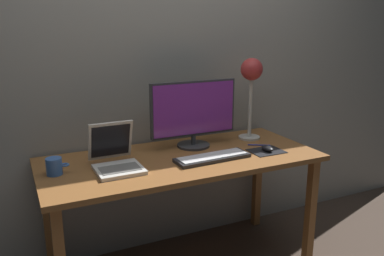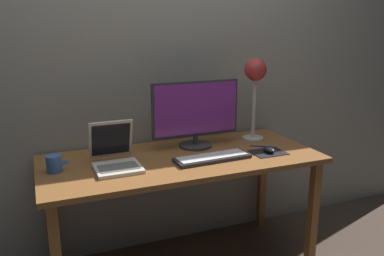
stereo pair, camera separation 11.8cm
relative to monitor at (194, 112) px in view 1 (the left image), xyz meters
The scene contains 10 objects.
back_wall 0.45m from the monitor, 120.77° to the left, with size 4.80×0.06×2.60m, color #9E998E.
desk 0.37m from the monitor, 134.86° to the right, with size 1.60×0.70×0.74m.
monitor is the anchor object (origin of this frame).
keyboard_main 0.34m from the monitor, 91.55° to the right, with size 0.45×0.16×0.03m.
laptop 0.58m from the monitor, 164.09° to the right, with size 0.24×0.31×0.24m.
desk_lamp 0.45m from the monitor, ahead, with size 0.14×0.14×0.53m.
mousepad 0.50m from the monitor, 37.90° to the right, with size 0.20×0.16×0.00m, color black.
mouse 0.50m from the monitor, 38.07° to the right, with size 0.06×0.10×0.03m, color black.
coffee_mug 0.87m from the monitor, behind, with size 0.12×0.08×0.09m.
pen 0.47m from the monitor, 22.83° to the right, with size 0.01×0.01×0.14m, color #2633A5.
Camera 1 is at (-0.88, -2.01, 1.50)m, focal length 37.40 mm.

